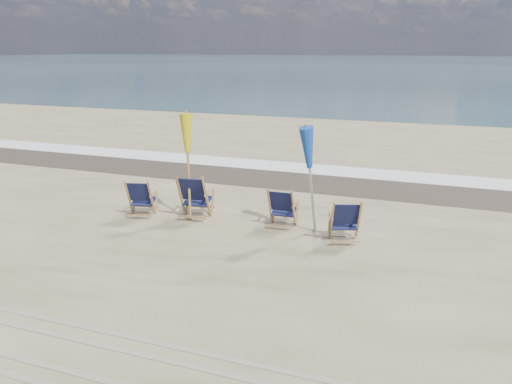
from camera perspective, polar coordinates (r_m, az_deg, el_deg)
ocean at (r=135.36m, az=19.01°, el=13.75°), size 400.00×400.00×0.00m
surf_foam at (r=16.38m, az=7.29°, el=2.59°), size 200.00×1.40×0.01m
wet_sand_strip at (r=14.97m, az=6.01°, el=1.32°), size 200.00×2.60×0.00m
tire_tracks at (r=6.80m, az=-15.32°, el=-18.63°), size 80.00×1.30×0.01m
beach_chair_0 at (r=11.74m, az=-11.89°, el=-0.73°), size 0.76×0.82×0.95m
beach_chair_1 at (r=11.34m, az=-5.72°, el=-0.66°), size 0.80×0.88×1.10m
beach_chair_2 at (r=10.78m, az=4.28°, el=-1.96°), size 0.63×0.70×0.94m
beach_chair_3 at (r=10.18m, az=11.67°, el=-3.34°), size 0.79×0.84×0.96m
umbrella_yellow at (r=11.15m, az=-7.87°, el=5.98°), size 0.30×0.30×2.41m
umbrella_blue at (r=10.22m, az=6.46°, el=4.63°), size 0.30×0.30×2.33m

